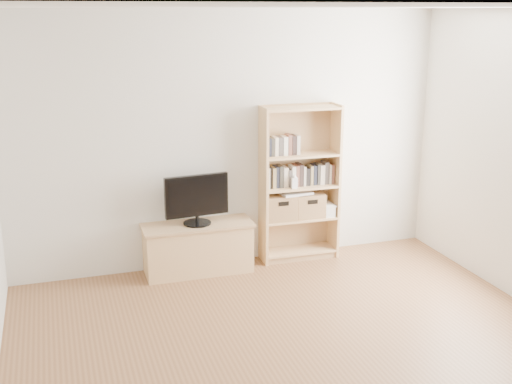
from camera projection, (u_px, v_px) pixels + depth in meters
name	position (u px, v px, depth m)	size (l,w,h in m)	color
back_wall	(230.00, 141.00, 6.52)	(4.50, 0.02, 2.60)	beige
ceiling	(339.00, 7.00, 3.87)	(4.50, 5.00, 0.01)	white
tv_stand	(198.00, 249.00, 6.50)	(1.07, 0.40, 0.49)	tan
bookshelf	(300.00, 184.00, 6.72)	(0.83, 0.29, 1.65)	tan
television	(197.00, 200.00, 6.36)	(0.65, 0.05, 0.51)	black
books_row_mid	(299.00, 174.00, 6.71)	(0.87, 0.17, 0.23)	#B5A99B
books_row_upper	(283.00, 145.00, 6.57)	(0.38, 0.14, 0.20)	#B5A99B
baby_monitor	(294.00, 183.00, 6.60)	(0.06, 0.04, 0.11)	white
basket_left	(280.00, 207.00, 6.72)	(0.32, 0.27, 0.27)	brown
basket_right	(308.00, 205.00, 6.81)	(0.31, 0.26, 0.26)	brown
laptop	(295.00, 193.00, 6.72)	(0.33, 0.23, 0.03)	silver
magazine_stack	(324.00, 210.00, 6.88)	(0.17, 0.25, 0.11)	silver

